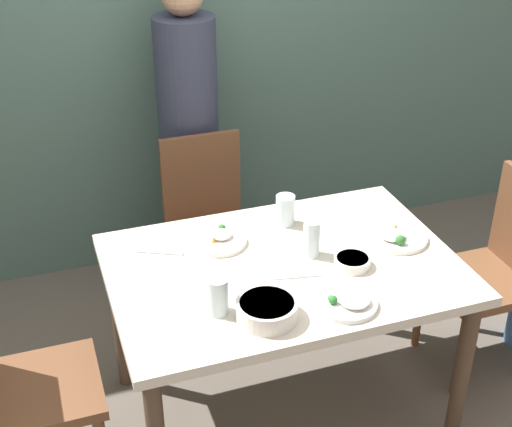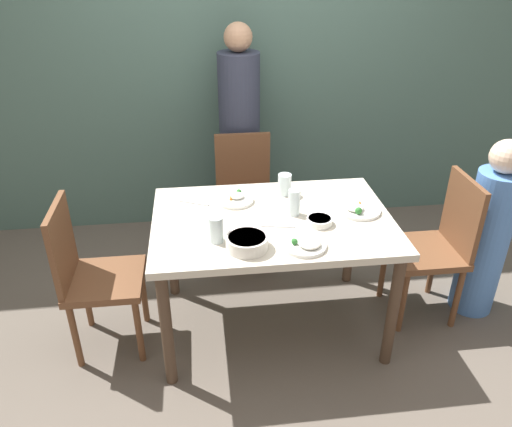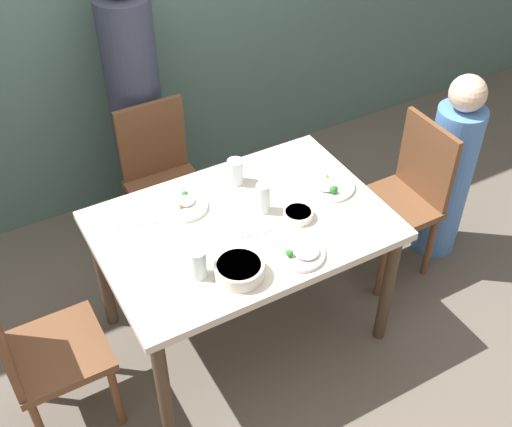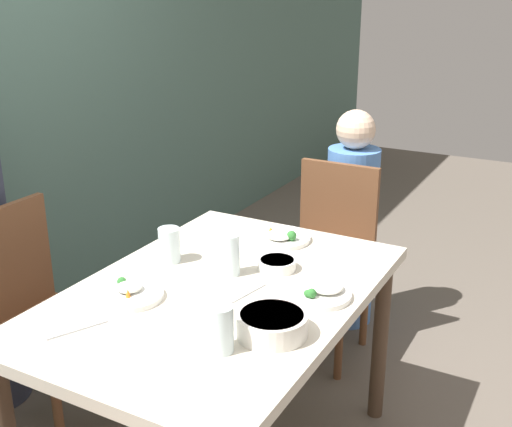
% 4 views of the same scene
% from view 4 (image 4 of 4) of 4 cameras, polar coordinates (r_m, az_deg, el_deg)
% --- Properties ---
extents(dining_table, '(1.28, 0.88, 0.73)m').
position_cam_4_polar(dining_table, '(2.14, -3.30, -8.85)').
color(dining_table, beige).
rests_on(dining_table, ground_plane).
extents(chair_adult_spot, '(0.40, 0.40, 0.89)m').
position_cam_4_polar(chair_adult_spot, '(2.63, -18.88, -8.24)').
color(chair_adult_spot, brown).
rests_on(chair_adult_spot, ground_plane).
extents(chair_child_spot, '(0.40, 0.40, 0.89)m').
position_cam_4_polar(chair_child_spot, '(3.01, 6.36, -3.56)').
color(chair_child_spot, brown).
rests_on(chair_child_spot, ground_plane).
extents(person_child, '(0.26, 0.26, 1.11)m').
position_cam_4_polar(person_child, '(3.26, 8.41, -1.20)').
color(person_child, '#5184D1').
rests_on(person_child, ground_plane).
extents(bowl_curry, '(0.21, 0.21, 0.07)m').
position_cam_4_polar(bowl_curry, '(1.84, 1.41, -9.76)').
color(bowl_curry, silver).
rests_on(bowl_curry, dining_table).
extents(plate_rice_adult, '(0.22, 0.22, 0.05)m').
position_cam_4_polar(plate_rice_adult, '(2.06, 5.66, -6.95)').
color(plate_rice_adult, white).
rests_on(plate_rice_adult, dining_table).
extents(plate_rice_child, '(0.24, 0.24, 0.06)m').
position_cam_4_polar(plate_rice_child, '(2.48, 2.13, -2.12)').
color(plate_rice_child, white).
rests_on(plate_rice_child, dining_table).
extents(plate_noodles, '(0.21, 0.21, 0.05)m').
position_cam_4_polar(plate_noodles, '(2.08, -11.16, -7.01)').
color(plate_noodles, white).
rests_on(plate_noodles, dining_table).
extents(bowl_rice_small, '(0.13, 0.13, 0.04)m').
position_cam_4_polar(bowl_rice_small, '(2.24, 1.88, -4.50)').
color(bowl_rice_small, white).
rests_on(bowl_rice_small, dining_table).
extents(glass_water_tall, '(0.06, 0.06, 0.15)m').
position_cam_4_polar(glass_water_tall, '(2.18, -2.29, -3.69)').
color(glass_water_tall, silver).
rests_on(glass_water_tall, dining_table).
extents(glass_water_short, '(0.08, 0.08, 0.13)m').
position_cam_4_polar(glass_water_short, '(2.30, -7.71, -2.79)').
color(glass_water_short, silver).
rests_on(glass_water_short, dining_table).
extents(glass_water_center, '(0.07, 0.07, 0.13)m').
position_cam_4_polar(glass_water_center, '(1.75, -3.18, -10.20)').
color(glass_water_center, silver).
rests_on(glass_water_center, dining_table).
extents(fork_steel, '(0.18, 0.05, 0.01)m').
position_cam_4_polar(fork_steel, '(2.07, -0.93, -7.12)').
color(fork_steel, silver).
rests_on(fork_steel, dining_table).
extents(spoon_steel, '(0.17, 0.10, 0.01)m').
position_cam_4_polar(spoon_steel, '(1.94, -15.64, -9.87)').
color(spoon_steel, silver).
rests_on(spoon_steel, dining_table).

